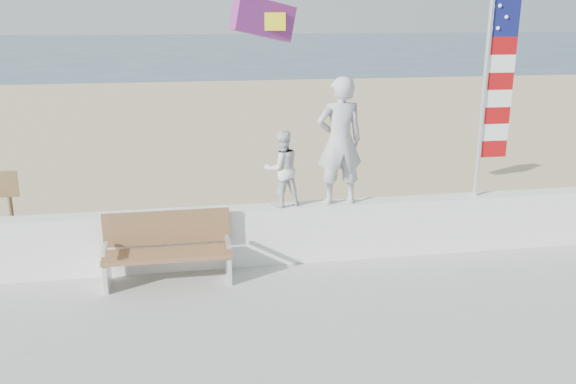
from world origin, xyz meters
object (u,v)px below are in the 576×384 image
object	(u,v)px
adult	(340,141)
bench	(168,247)
child	(282,169)
flag	(493,75)

from	to	relation	value
adult	bench	distance (m)	2.98
child	flag	size ratio (longest dim) A/B	0.33
bench	flag	world-z (taller)	flag
child	flag	xyz separation A→B (m)	(3.27, -0.00, 1.33)
child	flag	bearing A→B (deg)	165.19
bench	child	bearing A→B (deg)	14.75
adult	bench	bearing A→B (deg)	7.10
child	bench	world-z (taller)	child
child	flag	distance (m)	3.54
adult	bench	world-z (taller)	adult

